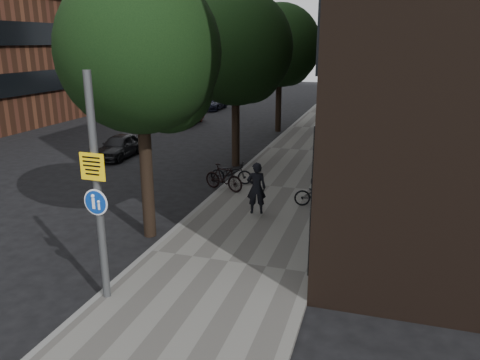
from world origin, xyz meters
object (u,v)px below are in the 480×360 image
at_px(pedestrian, 256,188).
at_px(parked_car_near, 119,146).
at_px(parked_bike_facade_near, 318,194).
at_px(signpost, 98,190).

bearing_deg(pedestrian, parked_car_near, -50.55).
bearing_deg(pedestrian, parked_bike_facade_near, -161.43).
bearing_deg(signpost, parked_bike_facade_near, 66.12).
relative_size(pedestrian, parked_bike_facade_near, 1.05).
xyz_separation_m(parked_bike_facade_near, parked_car_near, (-10.46, 4.62, 0.02)).
height_order(pedestrian, parked_car_near, pedestrian).
relative_size(signpost, parked_bike_facade_near, 2.99).
bearing_deg(parked_car_near, pedestrian, -36.15).
height_order(parked_bike_facade_near, parked_car_near, parked_car_near).
bearing_deg(parked_bike_facade_near, signpost, 139.56).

